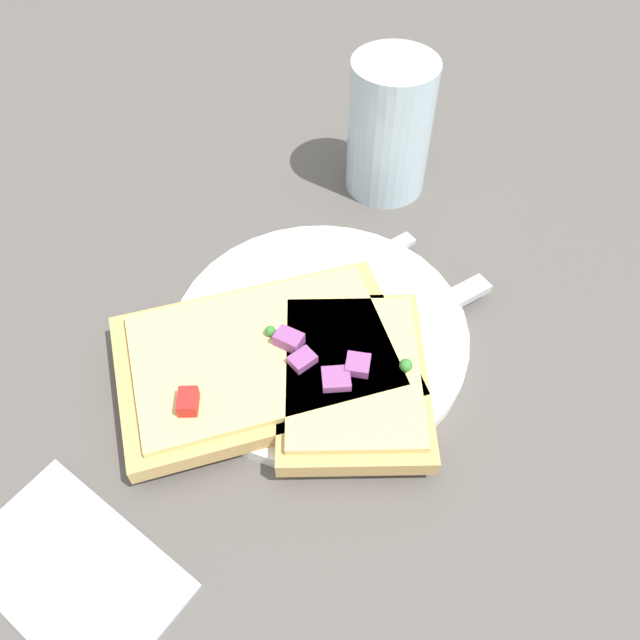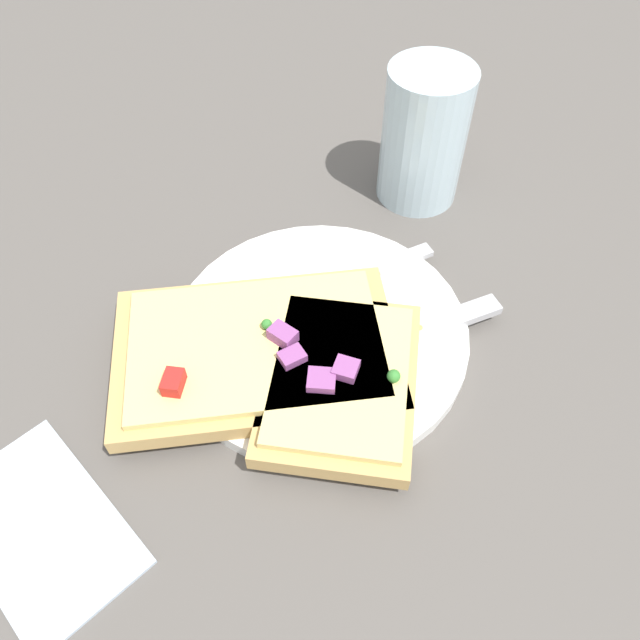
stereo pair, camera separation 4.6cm
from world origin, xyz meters
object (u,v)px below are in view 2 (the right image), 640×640
plate (320,333)px  drinking_glass (424,136)px  pizza_slice_main (256,350)px  fork (305,295)px  pizza_slice_corner (340,379)px  knife (394,340)px  napkin (41,527)px

plate → drinking_glass: bearing=-71.7°
pizza_slice_main → drinking_glass: 0.24m
fork → drinking_glass: (0.03, -0.17, 0.05)m
pizza_slice_main → drinking_glass: bearing=-131.8°
fork → pizza_slice_main: size_ratio=0.84×
fork → pizza_slice_main: (-0.02, 0.07, 0.01)m
fork → drinking_glass: size_ratio=1.64×
fork → plate: bearing=84.8°
pizza_slice_main → pizza_slice_corner: (-0.06, -0.03, -0.00)m
knife → pizza_slice_corner: bearing=20.8°
fork → napkin: (-0.02, 0.24, -0.01)m
pizza_slice_corner → napkin: size_ratio=1.31×
plate → pizza_slice_corner: size_ratio=1.29×
napkin → drinking_glass: bearing=-83.4°
pizza_slice_main → napkin: (0.00, 0.18, -0.02)m
fork → pizza_slice_corner: size_ratio=1.16×
knife → pizza_slice_corner: size_ratio=1.18×
knife → pizza_slice_corner: 0.06m
pizza_slice_main → napkin: bearing=36.3°
pizza_slice_main → pizza_slice_corner: pizza_slice_main is taller
pizza_slice_main → drinking_glass: drinking_glass is taller
fork → drinking_glass: drinking_glass is taller
knife → pizza_slice_main: 0.10m
napkin → pizza_slice_main: bearing=-90.3°
pizza_slice_corner → plate: bearing=23.4°
pizza_slice_main → fork: bearing=-127.7°
fork → knife: knife is taller
plate → drinking_glass: size_ratio=1.83×
fork → knife: size_ratio=0.98×
napkin → knife: bearing=-103.2°
fork → knife: bearing=120.7°
pizza_slice_corner → drinking_glass: size_ratio=1.42×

